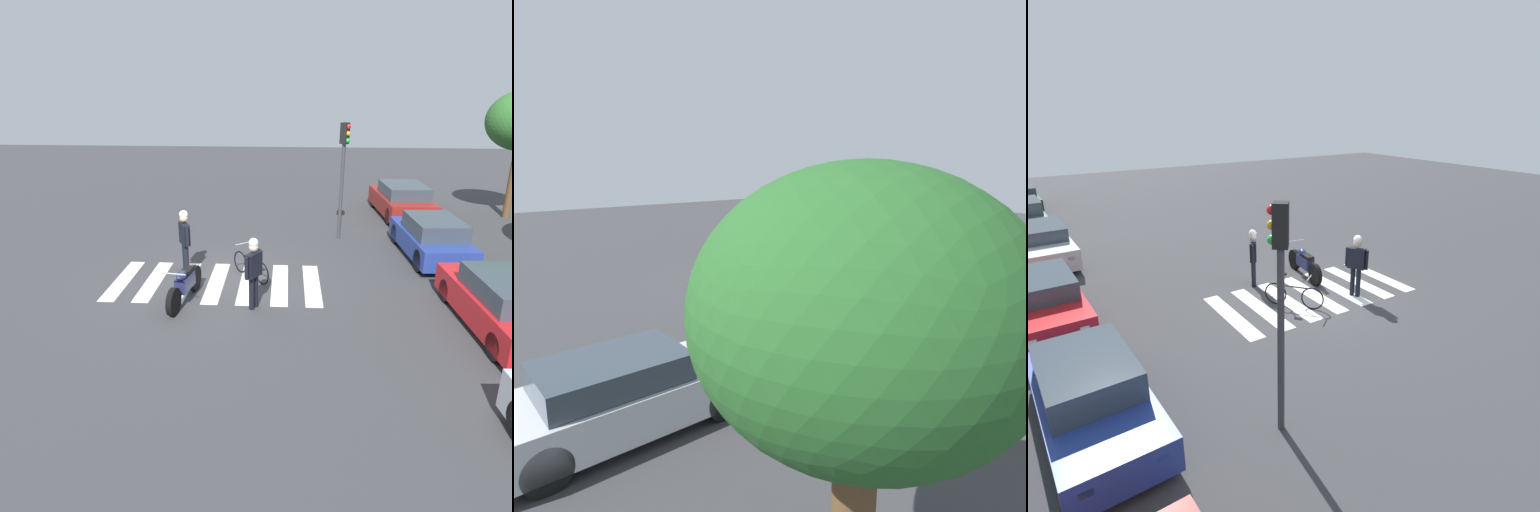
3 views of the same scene
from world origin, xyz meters
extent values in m
plane|color=#38383A|center=(0.00, 0.00, 0.00)|extent=(60.00, 60.00, 0.00)
cylinder|color=black|center=(2.06, -0.74, 0.35)|extent=(0.71, 0.25, 0.70)
cylinder|color=black|center=(0.54, -0.50, 0.35)|extent=(0.71, 0.25, 0.70)
cube|color=#1E234C|center=(1.25, -0.62, 0.53)|extent=(0.83, 0.40, 0.36)
ellipsoid|color=#1E234C|center=(1.48, -0.65, 0.80)|extent=(0.51, 0.31, 0.24)
cube|color=black|center=(1.05, -0.58, 0.77)|extent=(0.47, 0.31, 0.12)
cylinder|color=#A5A5AD|center=(1.98, -0.73, 1.05)|extent=(0.13, 0.62, 0.04)
torus|color=black|center=(-0.83, 0.61, 0.33)|extent=(0.54, 0.44, 0.66)
torus|color=black|center=(0.02, 1.29, 0.33)|extent=(0.54, 0.44, 0.66)
cylinder|color=black|center=(-0.40, 0.95, 0.61)|extent=(0.69, 0.56, 0.04)
cylinder|color=black|center=(-0.15, 1.15, 0.78)|extent=(0.04, 0.04, 0.34)
cube|color=black|center=(-0.15, 1.15, 0.96)|extent=(0.22, 0.20, 0.06)
cylinder|color=#99999E|center=(-0.74, 0.68, 0.93)|extent=(0.31, 0.38, 0.03)
cylinder|color=black|center=(-0.69, -0.97, 0.44)|extent=(0.14, 0.14, 0.88)
cylinder|color=black|center=(-0.85, -1.06, 0.44)|extent=(0.14, 0.14, 0.88)
cube|color=black|center=(-0.77, -1.02, 1.19)|extent=(0.55, 0.42, 0.62)
sphere|color=tan|center=(-0.77, -1.02, 1.66)|extent=(0.24, 0.24, 0.24)
cylinder|color=black|center=(-0.50, -0.87, 1.19)|extent=(0.09, 0.09, 0.59)
cylinder|color=black|center=(-1.04, -1.16, 1.19)|extent=(0.09, 0.09, 0.59)
sphere|color=white|center=(-0.77, -1.02, 1.77)|extent=(0.25, 0.25, 0.25)
cylinder|color=black|center=(1.46, 1.21, 0.43)|extent=(0.14, 0.14, 0.85)
cylinder|color=black|center=(1.62, 1.12, 0.43)|extent=(0.14, 0.14, 0.85)
cube|color=black|center=(1.54, 1.16, 1.16)|extent=(0.53, 0.42, 0.61)
sphere|color=beige|center=(1.54, 1.16, 1.62)|extent=(0.23, 0.23, 0.23)
cylinder|color=black|center=(1.28, 1.31, 1.16)|extent=(0.09, 0.09, 0.57)
cylinder|color=black|center=(1.80, 1.02, 1.16)|extent=(0.09, 0.09, 0.57)
sphere|color=white|center=(1.54, 1.16, 1.72)|extent=(0.24, 0.24, 0.24)
cube|color=silver|center=(0.00, -2.70, 0.00)|extent=(2.92, 0.45, 0.01)
cube|color=silver|center=(0.00, -1.80, 0.00)|extent=(2.92, 0.45, 0.01)
cube|color=silver|center=(0.00, -0.90, 0.00)|extent=(2.92, 0.45, 0.01)
cube|color=silver|center=(0.00, 0.00, 0.00)|extent=(2.92, 0.45, 0.01)
cube|color=silver|center=(0.00, 0.90, 0.00)|extent=(2.92, 0.45, 0.01)
cube|color=silver|center=(0.00, 1.80, 0.00)|extent=(2.92, 0.45, 0.01)
cube|color=silver|center=(0.00, 2.70, 0.00)|extent=(2.92, 0.45, 0.01)
cylinder|color=black|center=(-6.21, 6.03, 0.35)|extent=(0.70, 0.25, 0.69)
cylinder|color=black|center=(-3.87, 5.81, 0.35)|extent=(0.71, 0.26, 0.70)
cylinder|color=black|center=(-3.94, 7.25, 0.35)|extent=(0.71, 0.26, 0.70)
cylinder|color=black|center=(-1.20, 5.95, 0.35)|extent=(0.71, 0.26, 0.70)
cylinder|color=black|center=(-1.27, 7.39, 0.35)|extent=(0.71, 0.26, 0.70)
cube|color=navy|center=(-2.57, 6.60, 0.50)|extent=(4.01, 1.86, 0.62)
cube|color=#333D47|center=(-2.37, 6.61, 1.08)|extent=(2.19, 1.57, 0.52)
cube|color=#F2EDCC|center=(-4.47, 5.97, 0.60)|extent=(0.09, 0.20, 0.12)
cube|color=#F2EDCC|center=(-4.52, 7.03, 0.60)|extent=(0.09, 0.20, 0.12)
cylinder|color=black|center=(0.86, 6.12, 0.30)|extent=(0.61, 0.25, 0.60)
cylinder|color=black|center=(0.79, 7.58, 0.30)|extent=(0.61, 0.25, 0.60)
cylinder|color=black|center=(3.64, 6.26, 0.30)|extent=(0.61, 0.25, 0.60)
cylinder|color=black|center=(3.57, 7.72, 0.30)|extent=(0.61, 0.25, 0.60)
cube|color=red|center=(2.22, 6.92, 0.50)|extent=(4.17, 1.89, 0.67)
cube|color=#333D47|center=(2.42, 6.93, 1.07)|extent=(2.28, 1.59, 0.48)
cube|color=#F2EDCC|center=(0.24, 6.28, 0.60)|extent=(0.09, 0.20, 0.12)
cube|color=#F2EDCC|center=(0.19, 7.36, 0.60)|extent=(0.09, 0.20, 0.12)
cylinder|color=black|center=(6.07, 5.70, 0.36)|extent=(0.72, 0.26, 0.71)
cylinder|color=black|center=(6.00, 7.14, 0.36)|extent=(0.72, 0.26, 0.71)
cylinder|color=black|center=(8.96, 5.85, 0.36)|extent=(0.72, 0.26, 0.71)
cylinder|color=black|center=(8.89, 7.29, 0.36)|extent=(0.72, 0.26, 0.71)
cube|color=#B7BAC1|center=(7.48, 6.49, 0.55)|extent=(4.34, 1.88, 0.72)
cube|color=#333D47|center=(7.69, 6.51, 1.14)|extent=(2.37, 1.58, 0.46)
cube|color=#F2EDCC|center=(5.42, 5.86, 0.66)|extent=(0.09, 0.20, 0.12)
cube|color=#F2EDCC|center=(5.36, 6.92, 0.66)|extent=(0.09, 0.20, 0.12)
cylinder|color=#38383D|center=(-4.32, 3.85, 1.69)|extent=(0.12, 0.12, 3.37)
cube|color=black|center=(-4.32, 3.85, 3.72)|extent=(0.34, 0.34, 0.70)
sphere|color=red|center=(-4.24, 3.96, 3.95)|extent=(0.16, 0.16, 0.16)
sphere|color=orange|center=(-4.24, 3.96, 3.72)|extent=(0.16, 0.16, 0.16)
sphere|color=green|center=(-4.24, 3.96, 3.49)|extent=(0.16, 0.16, 0.16)
ellipsoid|color=#235623|center=(7.02, 11.14, 3.30)|extent=(2.84, 2.84, 2.42)
camera|label=1|loc=(12.42, 1.92, 5.37)|focal=33.63mm
camera|label=2|loc=(9.74, 13.54, 4.50)|focal=32.29mm
camera|label=3|loc=(-9.54, 7.15, 5.41)|focal=30.10mm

